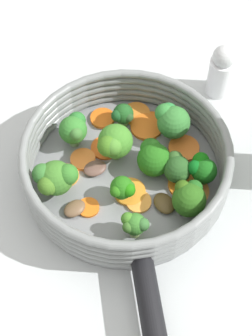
{
  "coord_description": "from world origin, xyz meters",
  "views": [
    {
      "loc": [
        -0.4,
        -0.06,
        0.66
      ],
      "look_at": [
        0.0,
        0.0,
        0.03
      ],
      "focal_mm": 60.0,
      "sensor_mm": 36.0,
      "label": 1
    }
  ],
  "objects_px": {
    "mushroom_piece_1": "(75,208)",
    "salt_shaker": "(221,71)",
    "carrot_slice_2": "(136,114)",
    "carrot_slice_9": "(103,118)",
    "broccoli_floret_0": "(177,168)",
    "broccoli_floret_2": "(202,169)",
    "broccoli_floret_9": "(122,189)",
    "broccoli_floret_1": "(74,129)",
    "carrot_slice_4": "(184,148)",
    "carrot_slice_8": "(83,159)",
    "carrot_slice_7": "(105,148)",
    "carrot_slice_11": "(146,127)",
    "broccoli_floret_5": "(134,224)",
    "carrot_slice_0": "(88,207)",
    "carrot_slice_5": "(130,192)",
    "broccoli_floret_3": "(55,178)",
    "broccoli_floret_10": "(123,115)",
    "carrot_slice_12": "(139,202)",
    "broccoli_floret_7": "(153,157)",
    "mushroom_piece_0": "(164,203)",
    "carrot_slice_1": "(185,185)",
    "broccoli_floret_6": "(114,143)",
    "mushroom_piece_2": "(95,166)",
    "skillet": "(126,177)",
    "broccoli_floret_8": "(172,120)",
    "carrot_slice_6": "(152,120)",
    "broccoli_floret_4": "(189,198)",
    "carrot_slice_3": "(192,191)",
    "carrot_slice_10": "(66,175)"
  },
  "relations": [
    {
      "from": "mushroom_piece_1",
      "to": "salt_shaker",
      "type": "bearing_deg",
      "value": -35.13
    },
    {
      "from": "carrot_slice_2",
      "to": "carrot_slice_9",
      "type": "bearing_deg",
      "value": 108.28
    },
    {
      "from": "broccoli_floret_0",
      "to": "broccoli_floret_2",
      "type": "relative_size",
      "value": 0.93
    },
    {
      "from": "broccoli_floret_9",
      "to": "broccoli_floret_1",
      "type": "bearing_deg",
      "value": 44.27
    },
    {
      "from": "carrot_slice_4",
      "to": "mushroom_piece_1",
      "type": "relative_size",
      "value": 1.42
    },
    {
      "from": "carrot_slice_8",
      "to": "carrot_slice_7",
      "type": "bearing_deg",
      "value": -47.93
    },
    {
      "from": "carrot_slice_4",
      "to": "carrot_slice_11",
      "type": "distance_m",
      "value": 0.06
    },
    {
      "from": "carrot_slice_2",
      "to": "broccoli_floret_5",
      "type": "bearing_deg",
      "value": -173.12
    },
    {
      "from": "carrot_slice_0",
      "to": "carrot_slice_8",
      "type": "relative_size",
      "value": 0.83
    },
    {
      "from": "carrot_slice_2",
      "to": "carrot_slice_4",
      "type": "bearing_deg",
      "value": -125.05
    },
    {
      "from": "carrot_slice_5",
      "to": "mushroom_piece_1",
      "type": "bearing_deg",
      "value": 118.6
    },
    {
      "from": "carrot_slice_5",
      "to": "broccoli_floret_3",
      "type": "height_order",
      "value": "broccoli_floret_3"
    },
    {
      "from": "broccoli_floret_10",
      "to": "broccoli_floret_2",
      "type": "bearing_deg",
      "value": -124.86
    },
    {
      "from": "carrot_slice_2",
      "to": "carrot_slice_9",
      "type": "relative_size",
      "value": 1.15
    },
    {
      "from": "carrot_slice_9",
      "to": "carrot_slice_12",
      "type": "relative_size",
      "value": 1.06
    },
    {
      "from": "carrot_slice_4",
      "to": "carrot_slice_0",
      "type": "bearing_deg",
      "value": 134.06
    },
    {
      "from": "carrot_slice_11",
      "to": "broccoli_floret_9",
      "type": "bearing_deg",
      "value": 171.93
    },
    {
      "from": "carrot_slice_0",
      "to": "broccoli_floret_7",
      "type": "xyz_separation_m",
      "value": [
        0.07,
        -0.07,
        0.02
      ]
    },
    {
      "from": "carrot_slice_5",
      "to": "broccoli_floret_5",
      "type": "relative_size",
      "value": 1.04
    },
    {
      "from": "broccoli_floret_0",
      "to": "mushroom_piece_0",
      "type": "relative_size",
      "value": 1.36
    },
    {
      "from": "broccoli_floret_1",
      "to": "carrot_slice_0",
      "type": "bearing_deg",
      "value": -160.02
    },
    {
      "from": "carrot_slice_1",
      "to": "carrot_slice_4",
      "type": "distance_m",
      "value": 0.06
    },
    {
      "from": "carrot_slice_11",
      "to": "broccoli_floret_7",
      "type": "bearing_deg",
      "value": -165.74
    },
    {
      "from": "carrot_slice_1",
      "to": "carrot_slice_11",
      "type": "xyz_separation_m",
      "value": [
        0.09,
        0.06,
        0.0
      ]
    },
    {
      "from": "broccoli_floret_5",
      "to": "broccoli_floret_10",
      "type": "height_order",
      "value": "broccoli_floret_5"
    },
    {
      "from": "carrot_slice_12",
      "to": "broccoli_floret_6",
      "type": "relative_size",
      "value": 0.58
    },
    {
      "from": "carrot_slice_5",
      "to": "mushroom_piece_2",
      "type": "distance_m",
      "value": 0.06
    },
    {
      "from": "carrot_slice_9",
      "to": "mushroom_piece_1",
      "type": "xyz_separation_m",
      "value": [
        -0.15,
        0.01,
        0.0
      ]
    },
    {
      "from": "skillet",
      "to": "broccoli_floret_10",
      "type": "height_order",
      "value": "broccoli_floret_10"
    },
    {
      "from": "carrot_slice_2",
      "to": "mushroom_piece_1",
      "type": "bearing_deg",
      "value": 160.94
    },
    {
      "from": "mushroom_piece_0",
      "to": "carrot_slice_9",
      "type": "bearing_deg",
      "value": 38.78
    },
    {
      "from": "skillet",
      "to": "broccoli_floret_1",
      "type": "distance_m",
      "value": 0.1
    },
    {
      "from": "carrot_slice_11",
      "to": "mushroom_piece_2",
      "type": "relative_size",
      "value": 1.41
    },
    {
      "from": "broccoli_floret_5",
      "to": "broccoli_floret_8",
      "type": "relative_size",
      "value": 0.72
    },
    {
      "from": "carrot_slice_6",
      "to": "broccoli_floret_2",
      "type": "height_order",
      "value": "broccoli_floret_2"
    },
    {
      "from": "carrot_slice_0",
      "to": "broccoli_floret_4",
      "type": "distance_m",
      "value": 0.13
    },
    {
      "from": "carrot_slice_3",
      "to": "broccoli_floret_6",
      "type": "xyz_separation_m",
      "value": [
        0.04,
        0.11,
        0.03
      ]
    },
    {
      "from": "carrot_slice_12",
      "to": "broccoli_floret_3",
      "type": "distance_m",
      "value": 0.11
    },
    {
      "from": "broccoli_floret_0",
      "to": "carrot_slice_10",
      "type": "bearing_deg",
      "value": 96.88
    },
    {
      "from": "carrot_slice_11",
      "to": "broccoli_floret_2",
      "type": "distance_m",
      "value": 0.12
    },
    {
      "from": "skillet",
      "to": "carrot_slice_9",
      "type": "distance_m",
      "value": 0.1
    },
    {
      "from": "carrot_slice_12",
      "to": "broccoli_floret_8",
      "type": "bearing_deg",
      "value": -14.26
    },
    {
      "from": "carrot_slice_9",
      "to": "carrot_slice_10",
      "type": "xyz_separation_m",
      "value": [
        -0.1,
        0.03,
        -0.0
      ]
    },
    {
      "from": "skillet",
      "to": "salt_shaker",
      "type": "bearing_deg",
      "value": -32.48
    },
    {
      "from": "carrot_slice_8",
      "to": "carrot_slice_3",
      "type": "bearing_deg",
      "value": -100.5
    },
    {
      "from": "broccoli_floret_3",
      "to": "broccoli_floret_6",
      "type": "xyz_separation_m",
      "value": [
        0.06,
        -0.07,
        0.0
      ]
    },
    {
      "from": "carrot_slice_9",
      "to": "mushroom_piece_1",
      "type": "relative_size",
      "value": 1.16
    },
    {
      "from": "carrot_slice_10",
      "to": "broccoli_floret_9",
      "type": "xyz_separation_m",
      "value": [
        -0.02,
        -0.08,
        0.02
      ]
    },
    {
      "from": "broccoli_floret_2",
      "to": "broccoli_floret_8",
      "type": "relative_size",
      "value": 0.87
    },
    {
      "from": "broccoli_floret_9",
      "to": "carrot_slice_8",
      "type": "bearing_deg",
      "value": 50.52
    }
  ]
}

